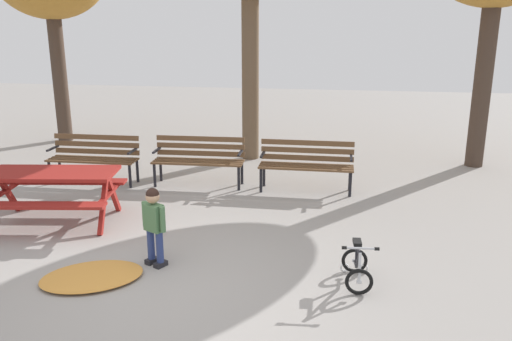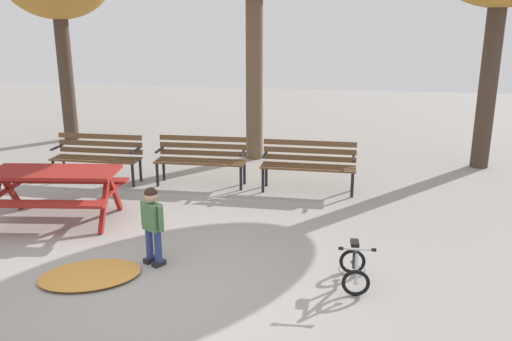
# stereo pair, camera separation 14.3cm
# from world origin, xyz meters

# --- Properties ---
(ground) EXTENTS (36.00, 36.00, 0.00)m
(ground) POSITION_xyz_m (0.00, 0.00, 0.00)
(ground) COLOR gray
(picnic_table) EXTENTS (1.98, 1.60, 0.79)m
(picnic_table) POSITION_xyz_m (-2.16, 1.67, 0.59)
(picnic_table) COLOR maroon
(picnic_table) RESTS_ON ground
(park_bench_far_left) EXTENTS (1.61, 0.49, 0.85)m
(park_bench_far_left) POSITION_xyz_m (-2.49, 3.64, 0.51)
(park_bench_far_left) COLOR brown
(park_bench_far_left) RESTS_ON ground
(park_bench_left) EXTENTS (1.62, 0.51, 0.85)m
(park_bench_left) POSITION_xyz_m (-0.59, 3.82, 0.51)
(park_bench_left) COLOR brown
(park_bench_left) RESTS_ON ground
(park_bench_right) EXTENTS (1.60, 0.47, 0.85)m
(park_bench_right) POSITION_xyz_m (1.31, 3.80, 0.51)
(park_bench_right) COLOR brown
(park_bench_right) RESTS_ON ground
(child_standing) EXTENTS (0.33, 0.26, 0.97)m
(child_standing) POSITION_xyz_m (-0.24, 0.57, 0.56)
(child_standing) COLOR navy
(child_standing) RESTS_ON ground
(kids_bicycle) EXTENTS (0.40, 0.58, 0.54)m
(kids_bicycle) POSITION_xyz_m (2.12, 0.50, 0.20)
(kids_bicycle) COLOR black
(kids_bicycle) RESTS_ON ground
(leaf_pile) EXTENTS (1.37, 1.22, 0.07)m
(leaf_pile) POSITION_xyz_m (-0.84, 0.10, 0.04)
(leaf_pile) COLOR #C68438
(leaf_pile) RESTS_ON ground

